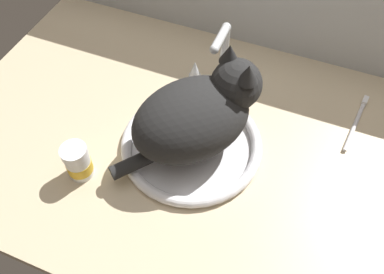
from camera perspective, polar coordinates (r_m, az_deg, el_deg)
The scene contains 7 objects.
countertop at distance 96.14cm, azimuth 0.27°, elevation -1.24°, with size 122.56×78.71×3.00cm, color #CCB793.
backsplash_wall at distance 113.80cm, azimuth 8.37°, elevation 18.97°, with size 122.56×2.40×32.68cm, color #B2B7BC.
sink_basin at distance 93.15cm, azimuth 0.00°, elevation -1.05°, with size 33.24×33.24×2.53cm.
faucet at distance 100.65cm, azimuth 4.43°, elevation 10.09°, with size 18.72×11.07×20.51cm.
cat at distance 85.81cm, azimuth 1.26°, elevation 3.44°, with size 32.05×33.37×21.34cm.
pill_bottle at distance 90.03cm, azimuth -16.08°, elevation -3.53°, with size 5.79×5.79×9.28cm.
toothbrush at distance 105.95cm, azimuth 22.56°, elevation 2.02°, with size 3.53×18.71×1.70cm.
Camera 1 is at (20.34, -51.47, 80.11)cm, focal length 37.04 mm.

